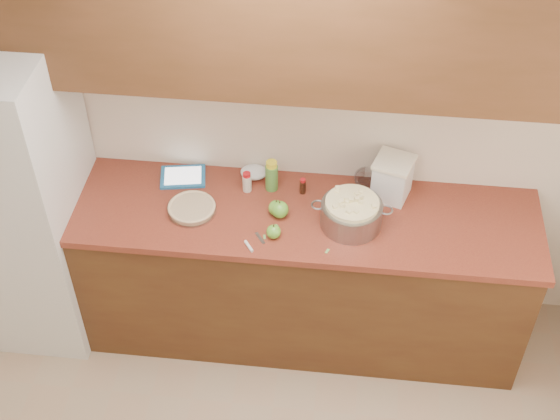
# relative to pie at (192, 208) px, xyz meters

# --- Properties ---
(counter_run) EXTENTS (2.64, 0.68, 0.92)m
(counter_run) POSITION_rel_pie_xyz_m (0.48, 0.05, -0.48)
(counter_run) COLOR #503116
(counter_run) RESTS_ON ground
(upper_cabinets) EXTENTS (2.60, 0.34, 0.70)m
(upper_cabinets) POSITION_rel_pie_xyz_m (0.48, 0.20, 1.01)
(upper_cabinets) COLOR #5A331B
(upper_cabinets) RESTS_ON room_shell
(fridge) EXTENTS (0.70, 0.70, 1.80)m
(fridge) POSITION_rel_pie_xyz_m (-0.96, 0.01, -0.04)
(fridge) COLOR silver
(fridge) RESTS_ON ground
(pie) EXTENTS (0.25, 0.25, 0.04)m
(pie) POSITION_rel_pie_xyz_m (0.00, 0.00, 0.00)
(pie) COLOR silver
(pie) RESTS_ON counter_run
(colander) EXTENTS (0.41, 0.31, 0.15)m
(colander) POSITION_rel_pie_xyz_m (0.82, -0.00, 0.05)
(colander) COLOR gray
(colander) RESTS_ON counter_run
(flour_canister) EXTENTS (0.24, 0.24, 0.23)m
(flour_canister) POSITION_rel_pie_xyz_m (1.02, 0.24, 0.10)
(flour_canister) COLOR silver
(flour_canister) RESTS_ON counter_run
(tablet) EXTENTS (0.27, 0.22, 0.02)m
(tablet) POSITION_rel_pie_xyz_m (-0.10, 0.25, -0.01)
(tablet) COLOR #2168A0
(tablet) RESTS_ON counter_run
(paring_knife) EXTENTS (0.11, 0.15, 0.02)m
(paring_knife) POSITION_rel_pie_xyz_m (0.34, -0.21, -0.01)
(paring_knife) COLOR gray
(paring_knife) RESTS_ON counter_run
(lemon_bottle) EXTENTS (0.07, 0.07, 0.18)m
(lemon_bottle) POSITION_rel_pie_xyz_m (0.39, 0.22, 0.07)
(lemon_bottle) COLOR #4C8C38
(lemon_bottle) RESTS_ON counter_run
(cinnamon_shaker) EXTENTS (0.05, 0.05, 0.12)m
(cinnamon_shaker) POSITION_rel_pie_xyz_m (0.26, 0.19, 0.04)
(cinnamon_shaker) COLOR beige
(cinnamon_shaker) RESTS_ON counter_run
(vanilla_bottle) EXTENTS (0.03, 0.03, 0.09)m
(vanilla_bottle) POSITION_rel_pie_xyz_m (0.56, 0.21, 0.02)
(vanilla_bottle) COLOR black
(vanilla_bottle) RESTS_ON counter_run
(mixing_bowl) EXTENTS (0.20, 0.20, 0.07)m
(mixing_bowl) POSITION_rel_pie_xyz_m (0.92, 0.29, 0.02)
(mixing_bowl) COLOR silver
(mixing_bowl) RESTS_ON counter_run
(paper_towel) EXTENTS (0.18, 0.16, 0.06)m
(paper_towel) POSITION_rel_pie_xyz_m (0.28, 0.31, 0.01)
(paper_towel) COLOR white
(paper_towel) RESTS_ON counter_run
(apple_left) EXTENTS (0.08, 0.08, 0.09)m
(apple_left) POSITION_rel_pie_xyz_m (0.43, 0.03, 0.02)
(apple_left) COLOR #5EA62F
(apple_left) RESTS_ON counter_run
(apple_center) EXTENTS (0.09, 0.09, 0.10)m
(apple_center) POSITION_rel_pie_xyz_m (0.45, 0.02, 0.02)
(apple_center) COLOR #5EA62F
(apple_center) RESTS_ON counter_run
(apple_front) EXTENTS (0.07, 0.07, 0.08)m
(apple_front) POSITION_rel_pie_xyz_m (0.44, -0.14, 0.02)
(apple_front) COLOR #5EA62F
(apple_front) RESTS_ON counter_run
(peel_a) EXTENTS (0.02, 0.03, 0.00)m
(peel_a) POSITION_rel_pie_xyz_m (0.40, -0.14, -0.02)
(peel_a) COLOR #7DB056
(peel_a) RESTS_ON counter_run
(peel_b) EXTENTS (0.02, 0.03, 0.00)m
(peel_b) POSITION_rel_pie_xyz_m (0.71, -0.21, -0.02)
(peel_b) COLOR #7DB056
(peel_b) RESTS_ON counter_run
(peel_c) EXTENTS (0.01, 0.03, 0.00)m
(peel_c) POSITION_rel_pie_xyz_m (0.70, -0.00, -0.02)
(peel_c) COLOR #7DB056
(peel_c) RESTS_ON counter_run
(peel_d) EXTENTS (0.05, 0.05, 0.00)m
(peel_d) POSITION_rel_pie_xyz_m (0.44, -0.07, -0.02)
(peel_d) COLOR #7DB056
(peel_d) RESTS_ON counter_run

